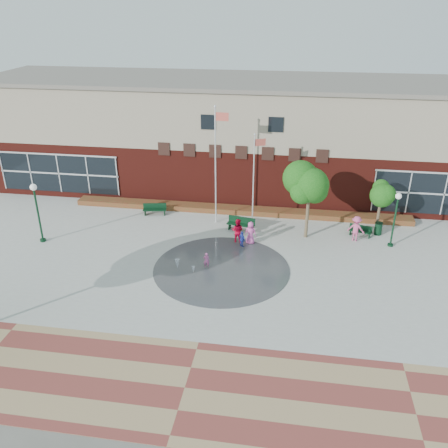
# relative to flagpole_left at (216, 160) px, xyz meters

# --- Properties ---
(ground) EXTENTS (120.00, 120.00, 0.00)m
(ground) POSITION_rel_flagpole_left_xyz_m (1.43, -9.61, -4.81)
(ground) COLOR #666056
(ground) RESTS_ON ground
(plaza_concrete) EXTENTS (46.00, 18.00, 0.01)m
(plaza_concrete) POSITION_rel_flagpole_left_xyz_m (1.43, -5.61, -4.81)
(plaza_concrete) COLOR #A8A8A0
(plaza_concrete) RESTS_ON ground
(paver_band) EXTENTS (46.00, 6.00, 0.01)m
(paver_band) POSITION_rel_flagpole_left_xyz_m (1.43, -16.61, -4.81)
(paver_band) COLOR brown
(paver_band) RESTS_ON ground
(splash_pad) EXTENTS (8.40, 8.40, 0.01)m
(splash_pad) POSITION_rel_flagpole_left_xyz_m (1.43, -6.61, -4.81)
(splash_pad) COLOR #383A3D
(splash_pad) RESTS_ON ground
(library_building) EXTENTS (44.40, 10.40, 9.20)m
(library_building) POSITION_rel_flagpole_left_xyz_m (1.43, 7.87, -0.17)
(library_building) COLOR #571711
(library_building) RESTS_ON ground
(flower_bed) EXTENTS (26.00, 1.20, 0.40)m
(flower_bed) POSITION_rel_flagpole_left_xyz_m (1.43, 1.99, -4.81)
(flower_bed) COLOR maroon
(flower_bed) RESTS_ON ground
(flagpole_left) EXTENTS (1.02, 0.17, 8.64)m
(flagpole_left) POSITION_rel_flagpole_left_xyz_m (0.00, 0.00, 0.00)
(flagpole_left) COLOR white
(flagpole_left) RESTS_ON ground
(flagpole_right) EXTENTS (0.80, 0.38, 6.97)m
(flagpole_right) POSITION_rel_flagpole_left_xyz_m (2.75, -0.51, -0.92)
(flagpole_right) COLOR white
(flagpole_right) RESTS_ON ground
(lamp_left) EXTENTS (0.44, 0.44, 4.19)m
(lamp_left) POSITION_rel_flagpole_left_xyz_m (-11.26, -4.86, -2.21)
(lamp_left) COLOR #0E321B
(lamp_left) RESTS_ON ground
(lamp_right) EXTENTS (0.41, 0.41, 3.83)m
(lamp_right) POSITION_rel_flagpole_left_xyz_m (12.18, -1.93, -2.43)
(lamp_right) COLOR #0E321B
(lamp_right) RESTS_ON ground
(bench_left) EXTENTS (1.83, 0.80, 0.89)m
(bench_left) POSITION_rel_flagpole_left_xyz_m (-4.91, 0.58, -4.53)
(bench_left) COLOR #0E321B
(bench_left) RESTS_ON ground
(bench_mid) EXTENTS (2.06, 0.93, 1.00)m
(bench_mid) POSITION_rel_flagpole_left_xyz_m (1.95, -1.12, -4.49)
(bench_mid) COLOR #0E321B
(bench_mid) RESTS_ON ground
(bench_right) EXTENTS (1.62, 0.85, 0.79)m
(bench_right) POSITION_rel_flagpole_left_xyz_m (10.30, -0.72, -4.56)
(bench_right) COLOR #0E321B
(bench_right) RESTS_ON ground
(trash_can) EXTENTS (0.56, 0.56, 0.92)m
(trash_can) POSITION_rel_flagpole_left_xyz_m (11.57, -0.26, -4.35)
(trash_can) COLOR #0E321B
(trash_can) RESTS_ON ground
(tree_mid) EXTENTS (3.17, 3.17, 5.34)m
(tree_mid) POSITION_rel_flagpole_left_xyz_m (6.55, -1.45, -0.92)
(tree_mid) COLOR brown
(tree_mid) RESTS_ON ground
(tree_small_right) EXTENTS (2.19, 2.19, 3.74)m
(tree_small_right) POSITION_rel_flagpole_left_xyz_m (11.62, 0.67, -2.08)
(tree_small_right) COLOR brown
(tree_small_right) RESTS_ON ground
(water_jet_a) EXTENTS (0.31, 0.31, 0.61)m
(water_jet_a) POSITION_rel_flagpole_left_xyz_m (-1.26, -7.00, -4.81)
(water_jet_a) COLOR white
(water_jet_a) RESTS_ON ground
(water_jet_b) EXTENTS (0.21, 0.21, 0.46)m
(water_jet_b) POSITION_rel_flagpole_left_xyz_m (-0.17, -7.42, -4.81)
(water_jet_b) COLOR white
(water_jet_b) RESTS_ON ground
(child_splash) EXTENTS (0.41, 0.30, 1.04)m
(child_splash) POSITION_rel_flagpole_left_xyz_m (0.48, -6.59, -4.29)
(child_splash) COLOR #CE589A
(child_splash) RESTS_ON ground
(adult_red) EXTENTS (0.95, 0.81, 1.72)m
(adult_red) POSITION_rel_flagpole_left_xyz_m (1.94, -2.90, -3.95)
(adult_red) COLOR #AB0523
(adult_red) RESTS_ON ground
(adult_pink) EXTENTS (0.87, 0.65, 1.60)m
(adult_pink) POSITION_rel_flagpole_left_xyz_m (2.83, -2.97, -4.01)
(adult_pink) COLOR #DE54A9
(adult_pink) RESTS_ON ground
(child_blue) EXTENTS (0.67, 0.66, 1.13)m
(child_blue) POSITION_rel_flagpole_left_xyz_m (2.33, -3.57, -4.25)
(child_blue) COLOR #283AA8
(child_blue) RESTS_ON ground
(person_bench) EXTENTS (1.31, 0.97, 1.80)m
(person_bench) POSITION_rel_flagpole_left_xyz_m (9.89, -1.45, -3.91)
(person_bench) COLOR #C74D7D
(person_bench) RESTS_ON ground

